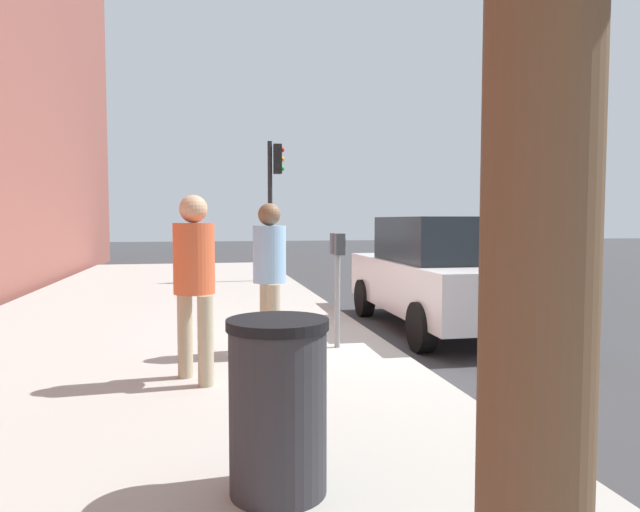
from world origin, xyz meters
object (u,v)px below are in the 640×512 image
object	(u,v)px
pedestrian_at_meter	(270,265)
pedestrian_bystander	(194,271)
traffic_signal	(274,187)
trash_bin	(278,406)
parked_sedan_near	(444,273)
parking_meter	(337,265)

from	to	relation	value
pedestrian_at_meter	pedestrian_bystander	world-z (taller)	pedestrian_bystander
pedestrian_at_meter	pedestrian_bystander	bearing A→B (deg)	-136.56
traffic_signal	trash_bin	distance (m)	11.87
pedestrian_bystander	trash_bin	distance (m)	2.54
pedestrian_at_meter	parked_sedan_near	size ratio (longest dim) A/B	0.40
pedestrian_at_meter	parked_sedan_near	bearing A→B (deg)	22.90
parked_sedan_near	traffic_signal	xyz separation A→B (m)	(6.51, 1.87, 1.68)
parked_sedan_near	traffic_signal	bearing A→B (deg)	16.02
parking_meter	traffic_signal	distance (m)	8.15
parking_meter	pedestrian_at_meter	distance (m)	0.87
parking_meter	pedestrian_bystander	size ratio (longest dim) A/B	0.78
parking_meter	pedestrian_at_meter	size ratio (longest dim) A/B	0.80
parking_meter	trash_bin	distance (m)	3.84
parking_meter	parked_sedan_near	size ratio (longest dim) A/B	0.32
pedestrian_bystander	parked_sedan_near	size ratio (longest dim) A/B	0.41
parked_sedan_near	trash_bin	xyz separation A→B (m)	(-5.13, 3.25, -0.24)
parked_sedan_near	pedestrian_at_meter	bearing A→B (deg)	119.96
traffic_signal	pedestrian_bystander	bearing A→B (deg)	168.42
parked_sedan_near	trash_bin	size ratio (longest dim) A/B	4.38
parking_meter	pedestrian_at_meter	bearing A→B (deg)	101.09
pedestrian_bystander	pedestrian_at_meter	bearing A→B (deg)	20.06
pedestrian_bystander	parking_meter	bearing A→B (deg)	4.59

